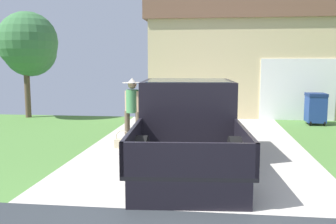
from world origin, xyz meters
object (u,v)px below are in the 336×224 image
person_with_hat (132,106)px  neighbor_tree (29,46)px  handbag (123,143)px  house_with_garage (255,56)px  pickup_truck (188,123)px  wheeled_trash_bin (316,108)px

person_with_hat → neighbor_tree: 6.67m
person_with_hat → handbag: 0.93m
handbag → house_with_garage: (4.00, 8.49, 2.22)m
person_with_hat → neighbor_tree: neighbor_tree is taller
pickup_truck → neighbor_tree: 8.33m
person_with_hat → pickup_truck: bearing=-5.8°
pickup_truck → handbag: size_ratio=12.53×
neighbor_tree → wheeled_trash_bin: (10.17, -0.40, -2.11)m
handbag → neighbor_tree: (-4.61, 4.55, 2.55)m
house_with_garage → wheeled_trash_bin: bearing=-70.3°
neighbor_tree → wheeled_trash_bin: neighbor_tree is taller
person_with_hat → house_with_garage: bearing=91.3°
pickup_truck → neighbor_tree: size_ratio=1.40×
house_with_garage → person_with_hat: bearing=-114.8°
person_with_hat → neighbor_tree: bearing=164.2°
handbag → house_with_garage: size_ratio=0.05×
person_with_hat → wheeled_trash_bin: person_with_hat is taller
handbag → wheeled_trash_bin: (5.56, 4.15, 0.44)m
person_with_hat → handbag: person_with_hat is taller
wheeled_trash_bin → house_with_garage: bearing=109.7°
pickup_truck → wheeled_trash_bin: 6.20m
wheeled_trash_bin → pickup_truck: bearing=-129.5°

